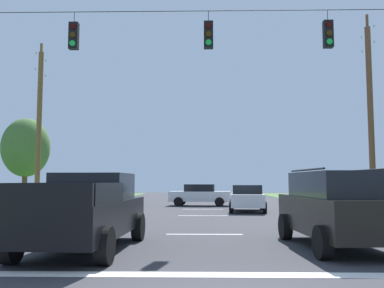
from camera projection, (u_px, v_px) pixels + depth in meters
stop_bar_stripe at (207, 275)px, 7.85m from camera, size 14.78×0.45×0.01m
lane_dash_0 at (204, 234)px, 13.82m from camera, size 2.50×0.15×0.01m
lane_dash_1 at (203, 216)px, 21.31m from camera, size 2.50×0.15×0.01m
lane_dash_2 at (203, 209)px, 26.16m from camera, size 2.50×0.15×0.01m
overhead_signal_span at (203, 102)px, 14.43m from camera, size 17.37×0.31×8.10m
pickup_truck at (87, 211)px, 10.77m from camera, size 2.47×5.48×1.95m
suv_black at (338, 207)px, 11.05m from camera, size 2.43×4.90×2.05m
distant_car_crossing_white at (51, 197)px, 25.24m from camera, size 2.15×4.37×1.52m
distant_car_oncoming at (247, 198)px, 24.30m from camera, size 2.32×4.44×1.52m
distant_car_far_parked at (200, 195)px, 29.99m from camera, size 4.44×2.31×1.52m
utility_pole_mid_right at (371, 113)px, 24.11m from camera, size 0.32×1.93×11.43m
utility_pole_near_left at (39, 126)px, 23.69m from camera, size 0.28×1.58×9.58m
tree_roadside_left at (26, 148)px, 32.80m from camera, size 3.65×3.65×6.63m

